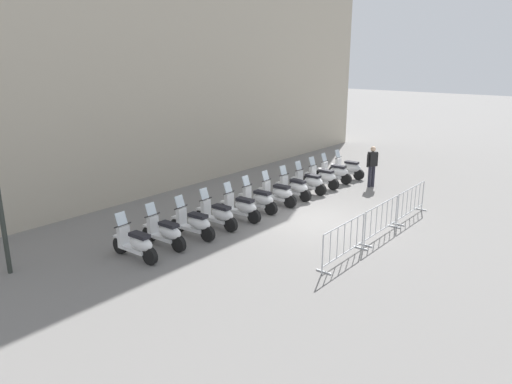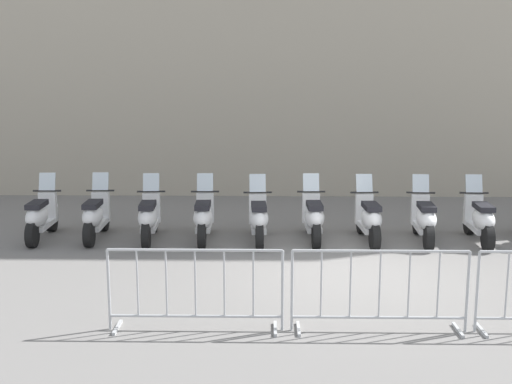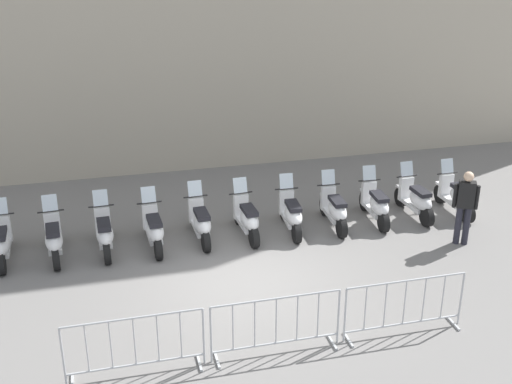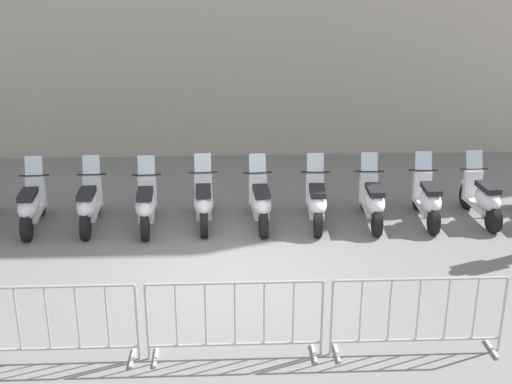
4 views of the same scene
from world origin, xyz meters
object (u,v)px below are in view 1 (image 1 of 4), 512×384
motorcycle_0 (136,244)px  motorcycle_8 (309,182)px  motorcycle_2 (194,224)px  motorcycle_5 (259,200)px  motorcycle_6 (278,193)px  officer_near_row_end (372,164)px  motorcycle_7 (294,188)px  barrier_segment_2 (411,202)px  motorcycle_1 (165,233)px  motorcycle_4 (241,207)px  barrier_segment_0 (344,242)px  motorcycle_10 (335,172)px  motorcycle_11 (348,168)px  barrier_segment_1 (381,220)px  motorcycle_9 (323,177)px  motorcycle_3 (218,215)px

motorcycle_0 → motorcycle_8: size_ratio=1.00×
motorcycle_2 → motorcycle_5: (3.17, 0.06, 0.00)m
motorcycle_6 → officer_near_row_end: 4.84m
motorcycle_7 → barrier_segment_2: motorcycle_7 is taller
motorcycle_1 → motorcycle_4: 3.18m
barrier_segment_0 → motorcycle_0: bearing=129.0°
motorcycle_10 → barrier_segment_0: 8.32m
motorcycle_1 → motorcycle_10: bearing=-0.0°
motorcycle_11 → officer_near_row_end: 1.73m
motorcycle_4 → motorcycle_10: (6.35, 0.12, 0.00)m
barrier_segment_1 → motorcycle_4: bearing=110.6°
motorcycle_5 → motorcycle_7: (2.11, -0.06, 0.00)m
motorcycle_9 → barrier_segment_1: motorcycle_9 is taller
motorcycle_10 → barrier_segment_2: size_ratio=0.77×
motorcycle_11 → officer_near_row_end: officer_near_row_end is taller
motorcycle_1 → motorcycle_5: 4.23m
motorcycle_9 → officer_near_row_end: bearing=-47.0°
motorcycle_0 → motorcycle_2: size_ratio=1.00×
motorcycle_0 → barrier_segment_0: 5.61m
motorcycle_7 → barrier_segment_0: (-3.87, -4.34, 0.07)m
motorcycle_5 → motorcycle_8: (3.17, -0.05, 0.00)m
motorcycle_10 → barrier_segment_2: 5.01m
officer_near_row_end → motorcycle_5: bearing=164.8°
motorcycle_10 → barrier_segment_2: (-2.43, -4.38, 0.07)m
motorcycle_2 → motorcycle_10: size_ratio=1.00×
motorcycle_11 → officer_near_row_end: bearing=-115.5°
motorcycle_5 → motorcycle_4: bearing=-174.2°
motorcycle_9 → barrier_segment_1: size_ratio=0.77×
motorcycle_1 → motorcycle_6: same height
motorcycle_3 → barrier_segment_1: bearing=-58.4°
motorcycle_7 → barrier_segment_2: bearing=-80.1°
motorcycle_2 → motorcycle_5: bearing=1.1°
motorcycle_3 → motorcycle_6: (3.18, -0.02, 0.00)m
motorcycle_0 → barrier_segment_1: size_ratio=0.77×
motorcycle_2 → barrier_segment_2: size_ratio=0.77×
motorcycle_1 → barrier_segment_2: bearing=-31.7°
motorcycle_10 → barrier_segment_0: size_ratio=0.77×
motorcycle_4 → officer_near_row_end: (6.70, -1.43, 0.53)m
barrier_segment_0 → officer_near_row_end: size_ratio=1.29×
barrier_segment_0 → motorcycle_7: bearing=48.2°
motorcycle_4 → barrier_segment_1: bearing=-69.4°
motorcycle_4 → motorcycle_10: bearing=1.1°
motorcycle_5 → barrier_segment_2: (2.87, -4.37, 0.07)m
motorcycle_3 → motorcycle_8: (5.29, -0.02, 0.00)m
motorcycle_3 → motorcycle_6: same height
motorcycle_2 → motorcycle_1: bearing=175.9°
motorcycle_5 → officer_near_row_end: 5.87m
motorcycle_9 → barrier_segment_0: (-5.99, -4.37, 0.07)m
motorcycle_0 → motorcycle_5: same height
motorcycle_5 → barrier_segment_1: (0.55, -4.38, 0.07)m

